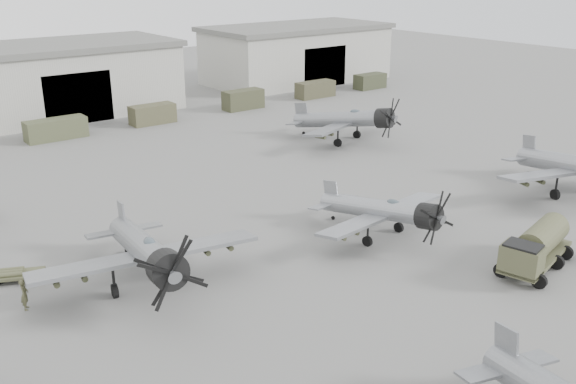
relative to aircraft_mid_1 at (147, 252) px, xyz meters
name	(u,v)px	position (x,y,z in m)	size (l,w,h in m)	color
ground	(458,316)	(11.92, -12.97, -2.44)	(220.00, 220.00, 0.00)	slate
hangar_center	(57,79)	(11.92, 48.99, 1.94)	(29.00, 14.80, 8.70)	#ADACA2
hangar_right	(297,53)	(49.92, 48.99, 1.94)	(29.00, 14.80, 8.70)	#ADACA2
support_truck_3	(56,129)	(7.27, 37.03, -1.33)	(6.43, 2.20, 2.21)	#454930
support_truck_4	(153,114)	(18.69, 37.03, -1.31)	(5.29, 2.20, 2.25)	#46442D
support_truck_5	(243,100)	(31.57, 37.03, -1.21)	(5.32, 2.20, 2.46)	#393B26
support_truck_6	(315,89)	(43.77, 37.03, -1.32)	(5.77, 2.20, 2.23)	#3F3D29
support_truck_7	(370,81)	(54.50, 37.03, -1.34)	(4.95, 2.20, 2.20)	#343824
aircraft_mid_1	(147,252)	(0.00, 0.00, 0.00)	(13.50, 12.15, 5.36)	gray
aircraft_mid_2	(386,211)	(16.19, -3.29, -0.34)	(11.56, 10.41, 4.60)	gray
aircraft_far_1	(349,120)	(31.35, 16.72, 0.03)	(13.54, 12.19, 5.42)	gray
fuel_tanker	(537,245)	(20.41, -12.15, -0.88)	(7.38, 4.35, 2.72)	#494A31
ground_crew	(24,294)	(-6.43, 2.23, -1.53)	(0.66, 0.43, 1.81)	#4B4B31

